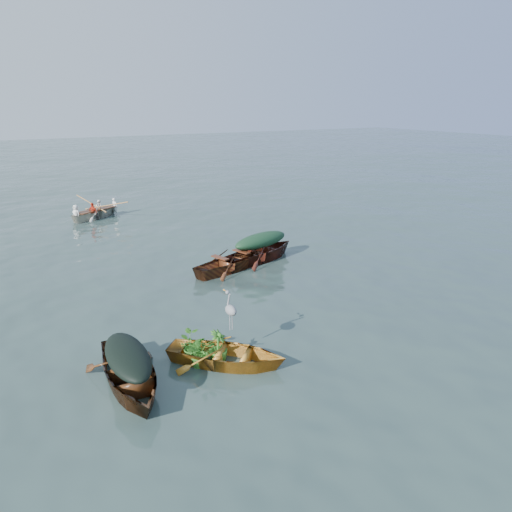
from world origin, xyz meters
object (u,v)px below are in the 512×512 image
Objects in this scene: green_tarp_boat at (261,261)px; heron at (231,317)px; open_wooden_boat at (231,270)px; yellow_dinghy at (227,365)px; rowed_boat at (97,218)px; dark_covered_boat at (130,386)px.

heron reaches higher than green_tarp_boat.
yellow_dinghy is at bearing 136.08° from open_wooden_boat.
heron is at bearing 137.09° from open_wooden_boat.
rowed_boat is at bearing 40.97° from yellow_dinghy.
heron is at bearing 5.19° from yellow_dinghy.
rowed_boat is (3.00, 15.83, 0.00)m from dark_covered_boat.
dark_covered_boat is 4.32× the size of heron.
open_wooden_boat is at bearing 50.20° from dark_covered_boat.
rowed_boat is at bearing 82.81° from dark_covered_boat.
open_wooden_boat is at bearing 16.99° from heron.
dark_covered_boat is at bearing 120.93° from open_wooden_boat.
heron reaches higher than yellow_dinghy.
open_wooden_boat is 4.47× the size of heron.
dark_covered_boat is 1.04× the size of rowed_boat.
rowed_boat is 15.64m from heron.
heron reaches higher than rowed_boat.
rowed_boat is at bearing 3.28° from green_tarp_boat.
green_tarp_boat is at bearing 169.88° from rowed_boat.
green_tarp_boat is at bearing 45.28° from dark_covered_boat.
rowed_boat is (0.90, 16.03, 0.00)m from yellow_dinghy.
green_tarp_boat is (4.45, 6.05, 0.00)m from yellow_dinghy.
yellow_dinghy is 1.06m from heron.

